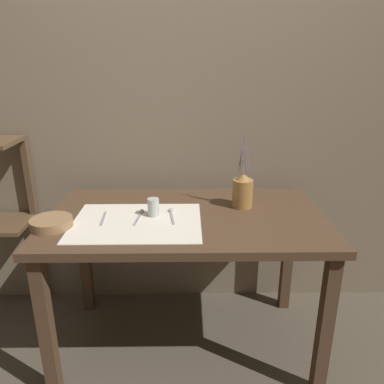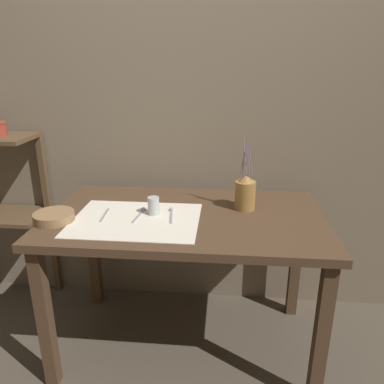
{
  "view_description": "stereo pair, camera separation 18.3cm",
  "coord_description": "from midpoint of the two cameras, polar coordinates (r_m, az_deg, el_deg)",
  "views": [
    {
      "loc": [
        0.01,
        -1.73,
        1.53
      ],
      "look_at": [
        0.03,
        0.0,
        0.92
      ],
      "focal_mm": 35.0,
      "sensor_mm": 36.0,
      "label": 1
    },
    {
      "loc": [
        0.19,
        -1.72,
        1.53
      ],
      "look_at": [
        0.03,
        0.0,
        0.92
      ],
      "focal_mm": 35.0,
      "sensor_mm": 36.0,
      "label": 2
    }
  ],
  "objects": [
    {
      "name": "ground_plane",
      "position": [
        2.31,
        -3.26,
        -22.02
      ],
      "size": [
        12.0,
        12.0,
        0.0
      ],
      "primitive_type": "plane",
      "color": "brown"
    },
    {
      "name": "stone_wall_back",
      "position": [
        2.26,
        -3.32,
        11.13
      ],
      "size": [
        7.0,
        0.06,
        2.4
      ],
      "color": "#7A6B56",
      "rests_on": "ground_plane"
    },
    {
      "name": "wooden_table",
      "position": [
        1.92,
        -3.66,
        -6.23
      ],
      "size": [
        1.39,
        0.79,
        0.8
      ],
      "color": "#4C3523",
      "rests_on": "ground_plane"
    },
    {
      "name": "linen_cloth",
      "position": [
        1.82,
        -11.29,
        -4.57
      ],
      "size": [
        0.61,
        0.46,
        0.0
      ],
      "color": "silver",
      "rests_on": "wooden_table"
    },
    {
      "name": "pitcher_with_flowers",
      "position": [
        1.95,
        5.07,
        0.09
      ],
      "size": [
        0.11,
        0.11,
        0.38
      ],
      "color": "olive",
      "rests_on": "wooden_table"
    },
    {
      "name": "wooden_bowl",
      "position": [
        1.88,
        -23.3,
        -4.41
      ],
      "size": [
        0.19,
        0.19,
        0.04
      ],
      "color": "#8E6B47",
      "rests_on": "wooden_table"
    },
    {
      "name": "glass_tumbler_near",
      "position": [
        1.86,
        -8.73,
        -2.37
      ],
      "size": [
        0.06,
        0.06,
        0.09
      ],
      "color": "#B7C1BC",
      "rests_on": "wooden_table"
    },
    {
      "name": "knife_center",
      "position": [
        1.89,
        -16.1,
        -3.97
      ],
      "size": [
        0.02,
        0.16,
        0.0
      ],
      "color": "#939399",
      "rests_on": "wooden_table"
    },
    {
      "name": "spoon_inner",
      "position": [
        1.89,
        -10.58,
        -3.36
      ],
      "size": [
        0.04,
        0.17,
        0.02
      ],
      "color": "#939399",
      "rests_on": "wooden_table"
    },
    {
      "name": "spoon_outer",
      "position": [
        1.88,
        -6.0,
        -3.25
      ],
      "size": [
        0.04,
        0.17,
        0.02
      ],
      "color": "#939399",
      "rests_on": "wooden_table"
    }
  ]
}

